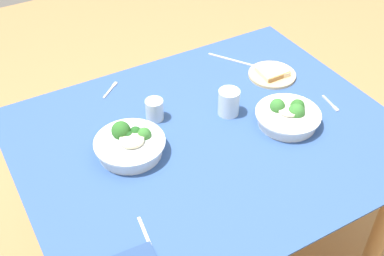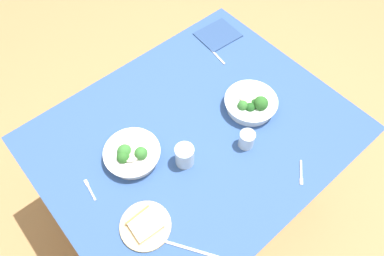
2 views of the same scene
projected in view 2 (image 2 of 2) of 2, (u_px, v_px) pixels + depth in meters
ground_plane at (194, 197)px, 2.21m from camera, size 6.00×6.00×0.00m
dining_table at (195, 145)px, 1.67m from camera, size 1.34×1.08×0.76m
broccoli_bowl_far at (251, 104)px, 1.62m from camera, size 0.24×0.24×0.10m
broccoli_bowl_near at (132, 154)px, 1.48m from camera, size 0.24×0.24×0.09m
bread_side_plate at (145, 225)px, 1.34m from camera, size 0.20×0.20×0.03m
water_glass_center at (247, 139)px, 1.51m from camera, size 0.07×0.07×0.08m
water_glass_side at (185, 156)px, 1.45m from camera, size 0.08×0.08×0.10m
fork_by_far_bowl at (90, 189)px, 1.43m from camera, size 0.03×0.10×0.00m
fork_by_near_bowl at (301, 174)px, 1.46m from camera, size 0.09×0.08×0.00m
table_knife_left at (214, 53)px, 1.83m from camera, size 0.03×0.18×0.00m
table_knife_right at (194, 250)px, 1.30m from camera, size 0.13×0.19×0.00m
napkin_folded_upper at (218, 35)px, 1.91m from camera, size 0.22×0.19×0.01m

